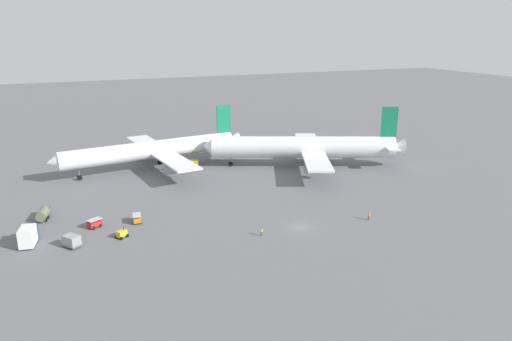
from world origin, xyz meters
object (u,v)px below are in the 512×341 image
Objects in this scene: ground_crew_ramp_agent_by_cones at (262,232)px; ground_crew_wing_walker_right at (369,216)px; gse_catering_truck_tall at (28,235)px; gse_gpu_cart_small at (122,234)px; gse_container_dolly_flat at (72,241)px; pushback_tug at (187,162)px; gse_fuel_bowser_stubby at (44,213)px; airliner_at_gate_left at (153,150)px; airliner_being_pushed at (304,147)px; gse_baggage_cart_trailing at (137,219)px; gse_baggage_cart_near_cluster at (95,223)px.

ground_crew_wing_walker_right is at bearing -3.59° from ground_crew_ramp_agent_by_cones.
gse_catering_truck_tall is 42.16m from ground_crew_ramp_agent_by_cones.
gse_gpu_cart_small is at bearing 158.62° from ground_crew_ramp_agent_by_cones.
gse_gpu_cart_small is at bearing 3.26° from gse_container_dolly_flat.
pushback_tug reaches higher than gse_fuel_bowser_stubby.
airliner_at_gate_left is 10.05m from pushback_tug.
gse_fuel_bowser_stubby reaches higher than gse_gpu_cart_small.
ground_crew_wing_walker_right is at bearing -99.65° from airliner_being_pushed.
gse_catering_truck_tall is at bearing -172.64° from gse_baggage_cart_trailing.
pushback_tug reaches higher than ground_crew_wing_walker_right.
ground_crew_ramp_agent_by_cones is (37.59, -24.84, -0.50)m from gse_fuel_bowser_stubby.
gse_fuel_bowser_stubby is (-28.13, -27.54, -4.08)m from airliner_at_gate_left.
gse_baggage_cart_near_cluster reaches higher than ground_crew_ramp_agent_by_cones.
ground_crew_wing_walker_right is at bearing -10.54° from gse_container_dolly_flat.
pushback_tug reaches higher than ground_crew_ramp_agent_by_cones.
pushback_tug is 53.37m from gse_container_dolly_flat.
gse_baggage_cart_near_cluster is at bearing 173.90° from gse_baggage_cart_trailing.
airliner_at_gate_left is at bearing 121.26° from ground_crew_wing_walker_right.
gse_gpu_cart_small is 1.64× the size of ground_crew_ramp_agent_by_cones.
gse_container_dolly_flat is 2.41× the size of ground_crew_ramp_agent_by_cones.
gse_gpu_cart_small is (-54.29, -28.86, -4.74)m from airliner_being_pushed.
gse_container_dolly_flat is (-32.66, -42.21, -0.07)m from pushback_tug.
pushback_tug is at bearing 43.86° from gse_catering_truck_tall.
gse_fuel_bowser_stubby is 2.96× the size of ground_crew_wing_walker_right.
airliner_being_pushed is at bearing 20.51° from gse_baggage_cart_near_cluster.
airliner_at_gate_left is 10.33× the size of gse_fuel_bowser_stubby.
gse_gpu_cart_small is at bearing -122.35° from gse_baggage_cart_trailing.
gse_catering_truck_tall is 8.14m from gse_container_dolly_flat.
gse_fuel_bowser_stubby is 1.65× the size of gse_baggage_cart_near_cluster.
gse_baggage_cart_trailing is 7.24m from gse_gpu_cart_small.
gse_catering_truck_tall is (-70.06, -25.28, -3.77)m from airliner_being_pushed.
gse_container_dolly_flat is at bearing -73.97° from gse_fuel_bowser_stubby.
pushback_tug is (-30.38, 12.85, -4.29)m from airliner_being_pushed.
ground_crew_ramp_agent_by_cones is 23.26m from ground_crew_wing_walker_right.
airliner_at_gate_left reaches higher than gse_gpu_cart_small.
ground_crew_ramp_agent_by_cones is (20.42, -15.63, -0.03)m from gse_baggage_cart_trailing.
pushback_tug is 1.46× the size of gse_catering_truck_tall.
gse_container_dolly_flat is (7.02, -4.07, -0.58)m from gse_catering_truck_tall.
ground_crew_ramp_agent_by_cones is (-29.99, -38.37, -4.69)m from airliner_being_pushed.
gse_container_dolly_flat reaches higher than gse_baggage_cart_near_cluster.
gse_fuel_bowser_stubby is 1.98× the size of gse_gpu_cart_small.
ground_crew_ramp_agent_by_cones is (40.07, -13.09, -0.92)m from gse_catering_truck_tall.
pushback_tug is at bearing 90.44° from ground_crew_ramp_agent_by_cones.
gse_baggage_cart_trailing is 0.92× the size of gse_baggage_cart_near_cluster.
gse_baggage_cart_trailing is (-50.42, -22.74, -4.67)m from airliner_being_pushed.
gse_baggage_cart_trailing is at bearing 57.65° from gse_gpu_cart_small.
gse_baggage_cart_near_cluster is 1.79× the size of ground_crew_wing_walker_right.
gse_baggage_cart_trailing is (-10.96, -36.74, -4.55)m from airliner_at_gate_left.
airliner_at_gate_left is at bearing 44.39° from gse_fuel_bowser_stubby.
gse_container_dolly_flat is at bearing 169.46° from ground_crew_wing_walker_right.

